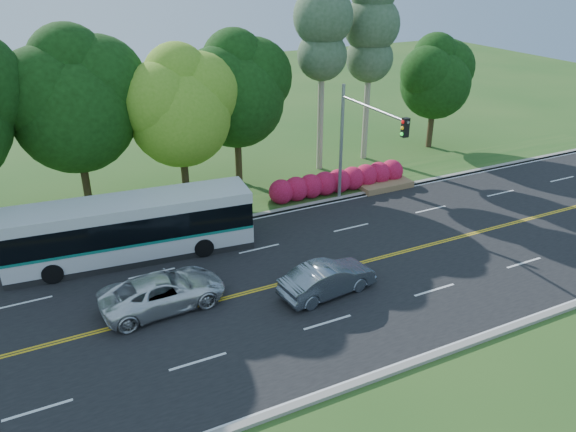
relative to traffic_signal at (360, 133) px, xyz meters
name	(u,v)px	position (x,y,z in m)	size (l,w,h in m)	color
ground	(299,279)	(-6.49, -5.40, -4.67)	(120.00, 120.00, 0.00)	#25521B
road	(299,279)	(-6.49, -5.40, -4.66)	(60.00, 14.00, 0.02)	black
curb_north	(241,218)	(-6.49, 1.75, -4.60)	(60.00, 0.30, 0.15)	gray
curb_south	(390,372)	(-6.49, -12.55, -4.60)	(60.00, 0.30, 0.15)	gray
grass_verge	(230,207)	(-6.49, 3.60, -4.62)	(60.00, 4.00, 0.10)	#25521B
lane_markings	(297,279)	(-6.59, -5.40, -4.65)	(57.60, 13.82, 0.00)	gold
tree_row	(116,92)	(-11.65, 6.73, 2.06)	(44.70, 9.10, 13.84)	#2E2214
bougainvillea_hedge	(342,181)	(0.69, 2.75, -3.95)	(9.50, 2.25, 1.50)	#A40D1F
traffic_signal	(360,133)	(0.00, 0.00, 0.00)	(0.42, 6.10, 7.00)	gray
transit_bus	(131,230)	(-12.89, 0.06, -3.14)	(11.83, 3.62, 3.05)	silver
sedan	(327,279)	(-5.93, -7.00, -3.92)	(1.54, 4.42, 1.46)	slate
suv	(163,291)	(-12.65, -4.83, -3.92)	(2.43, 5.27, 1.46)	white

